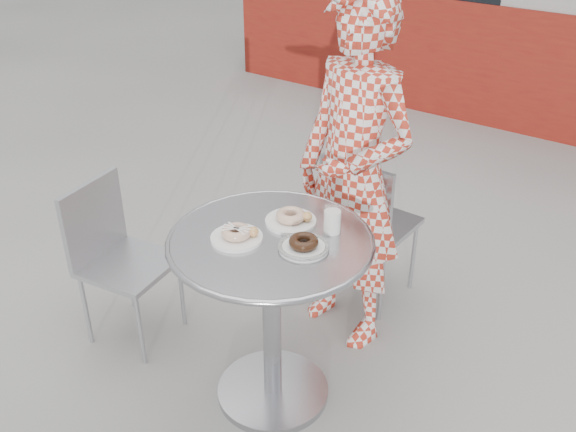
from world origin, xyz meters
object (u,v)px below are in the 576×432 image
Objects in this scene: plate_far at (292,218)px; milk_cup at (332,221)px; plate_checker at (304,245)px; chair_left at (132,292)px; seated_person at (353,176)px; bistro_table at (271,281)px; chair_far at (369,253)px; plate_near at (237,235)px.

milk_cup reaches higher than plate_far.
milk_cup is (0.02, 0.16, 0.04)m from plate_checker.
milk_cup is (0.96, 0.23, 0.61)m from chair_left.
plate_checker is (0.13, -0.58, -0.01)m from seated_person.
seated_person is (0.01, 0.59, 0.22)m from bistro_table.
bistro_table is at bearing -94.12° from chair_left.
plate_checker is at bearing 103.12° from chair_far.
chair_left is 3.99× the size of plate_near.
chair_left is at bearing -166.34° from milk_cup.
bistro_table is 0.97× the size of chair_far.
plate_far is at bearing 66.59° from plate_near.
milk_cup is at bearing 43.72° from plate_near.
milk_cup is at bearing 82.13° from plate_checker.
chair_left is (-0.76, -0.94, -0.01)m from chair_far.
milk_cup reaches higher than plate_near.
plate_checker is at bearing 20.69° from plate_near.
plate_far is 0.19m from plate_checker.
plate_checker is at bearing -97.87° from milk_cup.
seated_person is 0.68m from plate_near.
seated_person is 8.70× the size of plate_checker.
plate_checker reaches higher than chair_left.
plate_far is at bearing -84.24° from chair_left.
chair_far is 0.93m from plate_far.
chair_far is 1.05× the size of chair_left.
plate_far reaches higher than bistro_table.
bistro_table is 0.95m from chair_far.
plate_near reaches higher than bistro_table.
plate_far is (0.03, -0.74, 0.57)m from chair_far.
milk_cup is (0.20, -0.71, 0.60)m from chair_far.
plate_far is 1.06× the size of plate_checker.
plate_far is 1.02× the size of plate_near.
plate_near is 0.36m from milk_cup.
plate_far is at bearing 90.93° from bistro_table.
plate_far is at bearing -79.04° from seated_person.
seated_person reaches higher than milk_cup.
chair_far is at bearing 101.53° from plate_checker.
chair_far is at bearing 92.53° from plate_far.
chair_far reaches higher than chair_left.
seated_person is at bearing 100.59° from chair_far.
chair_left is 1.10m from plate_checker.
plate_far is 0.24m from plate_near.
plate_near is 1.04× the size of plate_checker.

